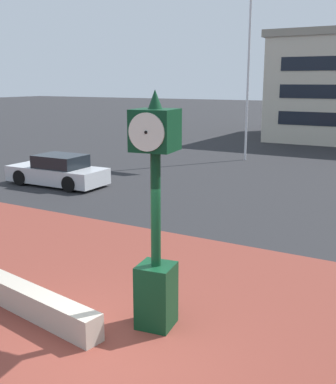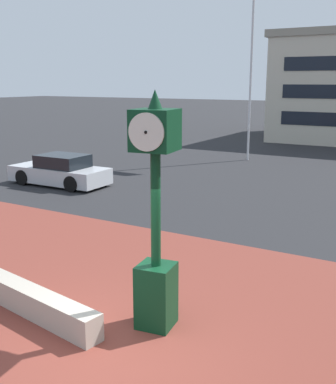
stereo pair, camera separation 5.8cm
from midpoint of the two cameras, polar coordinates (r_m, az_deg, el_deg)
name	(u,v)px [view 2 (the right image)]	position (r m, az deg, el deg)	size (l,w,h in m)	color
ground_plane	(106,352)	(8.07, -7.32, -18.54)	(200.00, 200.00, 0.00)	#262628
plaza_brick_paving	(138,326)	(8.72, -3.46, -15.84)	(44.00, 9.86, 0.01)	brown
planter_wall	(36,304)	(9.24, -15.43, -12.82)	(3.20, 0.40, 0.50)	#ADA393
street_clock	(156,223)	(8.01, -1.27, -3.72)	(0.76, 0.81, 4.11)	#0C381E
car_street_far	(60,171)	(20.24, -12.75, 2.44)	(4.27, 1.87, 1.28)	#B7BABF
flagpole_primary	(255,47)	(26.20, 10.52, 16.77)	(1.79, 0.14, 10.11)	silver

